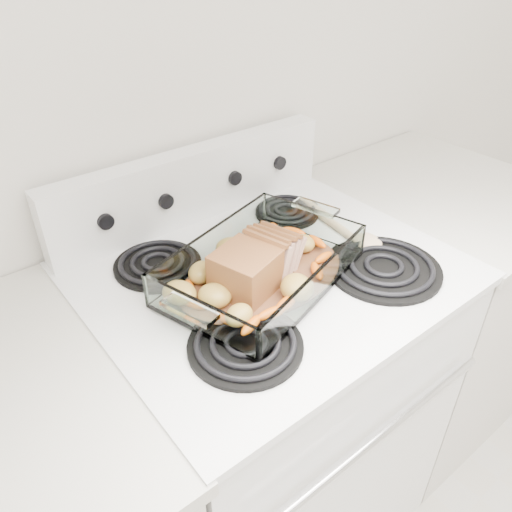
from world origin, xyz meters
TOP-DOWN VIEW (x-y plane):
  - electric_range at (0.00, 1.66)m, footprint 0.78×0.70m
  - counter_right at (0.67, 1.66)m, footprint 0.58×0.68m
  - baking_dish at (-0.05, 1.63)m, footprint 0.41×0.27m
  - pork_roast at (-0.08, 1.63)m, footprint 0.21×0.11m
  - roast_vegetables at (-0.05, 1.66)m, footprint 0.37×0.20m
  - wooden_spoon at (0.24, 1.65)m, footprint 0.06×0.29m

SIDE VIEW (x-z plane):
  - counter_right at x=0.67m, z-range 0.00..0.93m
  - electric_range at x=0.00m, z-range -0.08..1.04m
  - wooden_spoon at x=0.24m, z-range 0.93..0.96m
  - baking_dish at x=-0.05m, z-range 0.93..1.00m
  - roast_vegetables at x=-0.05m, z-range 0.95..1.00m
  - pork_roast at x=-0.08m, z-range 0.95..1.04m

